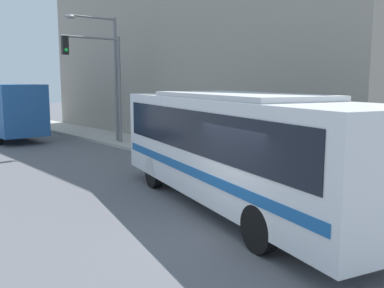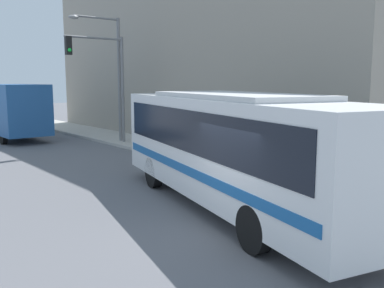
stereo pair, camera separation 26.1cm
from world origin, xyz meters
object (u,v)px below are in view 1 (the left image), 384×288
Objects in this scene: fire_hydrant at (238,157)px; street_lamp at (109,67)px; delivery_truck at (7,110)px; traffic_light_pole at (101,71)px; city_bus at (235,143)px.

street_lamp is at bearing 91.04° from fire_hydrant.
delivery_truck is 1.28× the size of traffic_light_pole.
delivery_truck is 7.08m from traffic_light_pole.
fire_hydrant is (3.65, 3.40, -1.28)m from city_bus.
fire_hydrant is 10.22m from street_lamp.
delivery_truck is 15.58m from fire_hydrant.
traffic_light_pole reaches higher than city_bus.
city_bus is at bearing -89.05° from delivery_truck.
traffic_light_pole is at bearing 95.89° from fire_hydrant.
fire_hydrant is at bearing -88.96° from street_lamp.
delivery_truck is at bearing 105.22° from city_bus.
fire_hydrant is 0.12× the size of street_lamp.
delivery_truck is at bearing 124.64° from street_lamp.
delivery_truck is at bearing 116.79° from traffic_light_pole.
street_lamp is (0.76, 0.52, 0.20)m from traffic_light_pole.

